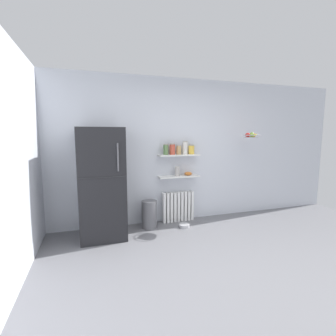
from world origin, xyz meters
TOP-DOWN VIEW (x-y plane):
  - ground_plane at (0.00, 0.50)m, footprint 7.04×7.04m
  - back_wall at (0.00, 2.05)m, footprint 7.04×0.10m
  - side_wall_left at (-2.25, 0.60)m, footprint 0.10×4.80m
  - refrigerator at (-1.31, 1.64)m, footprint 0.68×0.75m
  - radiator at (0.06, 1.92)m, footprint 0.59×0.12m
  - wall_shelf_lower at (0.06, 1.89)m, footprint 0.75×0.22m
  - wall_shelf_upper at (0.06, 1.89)m, footprint 0.75×0.22m
  - storage_jar_0 at (-0.19, 1.89)m, footprint 0.09×0.09m
  - storage_jar_1 at (-0.07, 1.89)m, footprint 0.10×0.10m
  - storage_jar_2 at (0.06, 1.89)m, footprint 0.09×0.09m
  - storage_jar_3 at (0.18, 1.89)m, footprint 0.09×0.09m
  - storage_jar_4 at (0.30, 1.89)m, footprint 0.11×0.11m
  - vase at (0.03, 1.89)m, footprint 0.09×0.09m
  - shelf_bowl at (0.24, 1.89)m, footprint 0.14×0.14m
  - trash_bin at (-0.53, 1.75)m, footprint 0.26×0.26m
  - pet_food_bowl at (0.06, 1.60)m, footprint 0.18×0.18m
  - hanging_fruit_basket at (1.37, 1.63)m, footprint 0.34×0.34m

SIDE VIEW (x-z plane):
  - ground_plane at x=0.00m, z-range 0.00..0.00m
  - pet_food_bowl at x=0.06m, z-range 0.00..0.05m
  - trash_bin at x=-0.53m, z-range 0.00..0.47m
  - radiator at x=0.06m, z-range 0.00..0.55m
  - wall_shelf_lower at x=0.06m, z-range 0.83..0.86m
  - refrigerator at x=-1.31m, z-range 0.00..1.70m
  - shelf_bowl at x=0.24m, z-range 0.86..0.92m
  - vase at x=0.03m, z-range 0.86..1.03m
  - wall_shelf_upper at x=0.06m, z-range 1.22..1.25m
  - back_wall at x=0.00m, z-range 0.00..2.60m
  - side_wall_left at x=-2.25m, z-range 0.00..2.60m
  - storage_jar_2 at x=0.06m, z-range 1.25..1.41m
  - storage_jar_4 at x=0.30m, z-range 1.25..1.42m
  - storage_jar_0 at x=-0.19m, z-range 1.25..1.44m
  - storage_jar_1 at x=-0.07m, z-range 1.25..1.44m
  - storage_jar_3 at x=0.18m, z-range 1.25..1.48m
  - hanging_fruit_basket at x=1.37m, z-range 1.53..1.63m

